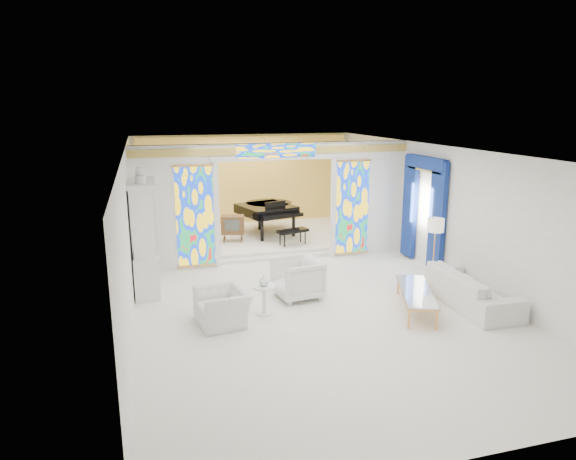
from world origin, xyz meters
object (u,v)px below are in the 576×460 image
object	(u,v)px
grand_piano	(268,209)
armchair_right	(297,279)
sofa	(470,288)
tv_console	(233,225)
armchair_left	(223,307)
coffee_table	(416,292)
china_cabinet	(145,238)

from	to	relation	value
grand_piano	armchair_right	bearing A→B (deg)	-113.49
sofa	tv_console	distance (m)	6.73
armchair_left	coffee_table	distance (m)	3.72
armchair_left	sofa	size ratio (longest dim) A/B	0.42
sofa	grand_piano	xyz separation A→B (m)	(-2.59, 6.24, 0.55)
armchair_left	sofa	xyz separation A→B (m)	(4.87, -0.46, 0.02)
armchair_right	coffee_table	bearing A→B (deg)	50.32
china_cabinet	coffee_table	distance (m)	5.66
armchair_right	grand_piano	size ratio (longest dim) A/B	0.31
grand_piano	tv_console	world-z (taller)	grand_piano
armchair_right	sofa	world-z (taller)	armchair_right
armchair_right	grand_piano	xyz separation A→B (m)	(0.59, 4.92, 0.48)
grand_piano	coffee_table	bearing A→B (deg)	-93.79
sofa	grand_piano	bearing A→B (deg)	24.32
coffee_table	tv_console	size ratio (longest dim) A/B	2.70
china_cabinet	grand_piano	distance (m)	5.12
tv_console	sofa	bearing A→B (deg)	-41.80
armchair_left	armchair_right	xyz separation A→B (m)	(1.69, 0.86, 0.09)
armchair_right	coffee_table	xyz separation A→B (m)	(2.01, -1.29, -0.03)
armchair_right	sofa	bearing A→B (deg)	60.67
china_cabinet	armchair_right	world-z (taller)	china_cabinet
armchair_right	coffee_table	size ratio (longest dim) A/B	0.46
armchair_right	armchair_left	bearing A→B (deg)	-69.90
china_cabinet	tv_console	bearing A→B (deg)	51.42
coffee_table	grand_piano	xyz separation A→B (m)	(-1.41, 6.21, 0.51)
grand_piano	tv_console	size ratio (longest dim) A/B	4.03
china_cabinet	grand_piano	world-z (taller)	china_cabinet
china_cabinet	tv_console	distance (m)	3.85
armchair_left	coffee_table	world-z (taller)	armchair_left
china_cabinet	armchair_left	bearing A→B (deg)	-58.64
grand_piano	china_cabinet	bearing A→B (deg)	-150.94
coffee_table	tv_console	distance (m)	6.12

